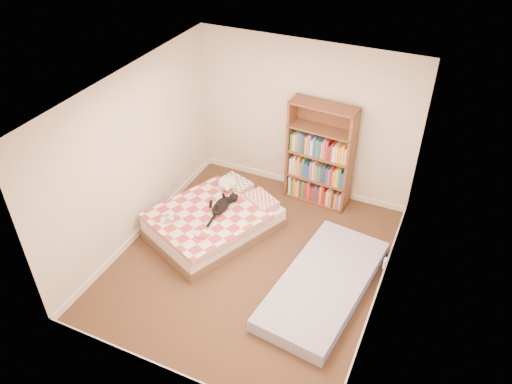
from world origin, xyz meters
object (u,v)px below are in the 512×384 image
at_px(black_cat, 223,204).
at_px(white_dog, 228,183).
at_px(floor_mattress, 324,284).
at_px(bed, 215,220).
at_px(bookshelf, 319,167).

height_order(black_cat, white_dog, black_cat).
distance_m(floor_mattress, white_dog, 2.19).
distance_m(floor_mattress, black_cat, 1.84).
xyz_separation_m(bed, floor_mattress, (1.83, -0.45, -0.12)).
bearing_deg(bed, white_dog, 121.21).
relative_size(bed, floor_mattress, 0.98).
height_order(bed, floor_mattress, bed).
distance_m(bed, black_cat, 0.31).
bearing_deg(white_dog, bookshelf, 53.29).
bearing_deg(floor_mattress, white_dog, 158.73).
bearing_deg(bookshelf, floor_mattress, -64.18).
bearing_deg(black_cat, bed, -130.79).
distance_m(black_cat, white_dog, 0.54).
xyz_separation_m(bed, bookshelf, (1.10, 1.41, 0.39)).
bearing_deg(bookshelf, black_cat, -121.79).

